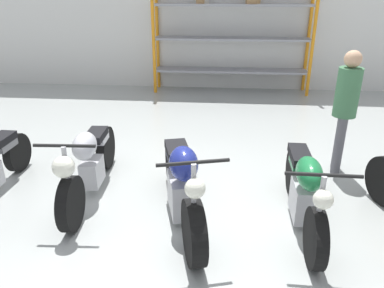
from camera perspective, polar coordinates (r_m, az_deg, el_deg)
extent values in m
plane|color=#9EA3A0|center=(4.66, -0.43, -9.88)|extent=(30.00, 30.00, 0.00)
cube|color=silver|center=(9.90, 2.93, 18.79)|extent=(30.00, 0.08, 3.60)
cylinder|color=orange|center=(9.47, -5.88, 15.44)|extent=(0.08, 0.08, 2.59)
cylinder|color=orange|center=(9.53, 17.95, 14.53)|extent=(0.08, 0.08, 2.59)
cylinder|color=orange|center=(10.01, -5.29, 15.87)|extent=(0.08, 0.08, 2.59)
cylinder|color=orange|center=(10.07, 17.30, 15.01)|extent=(0.08, 0.08, 2.59)
cube|color=gray|center=(9.71, 5.89, 11.10)|extent=(3.79, 0.55, 0.05)
cube|color=gray|center=(9.58, 6.09, 15.67)|extent=(3.79, 0.55, 0.05)
cube|color=gray|center=(9.51, 6.30, 20.33)|extent=(3.79, 0.55, 0.05)
cylinder|color=black|center=(6.03, -25.05, -1.16)|extent=(0.13, 0.57, 0.56)
cube|color=slate|center=(5.74, -26.77, -0.05)|extent=(0.21, 0.38, 0.12)
cylinder|color=black|center=(4.39, -17.97, -8.64)|extent=(0.16, 0.63, 0.63)
cylinder|color=black|center=(5.70, -13.00, -0.52)|extent=(0.16, 0.63, 0.63)
cube|color=#ADADB2|center=(5.08, -14.95, -4.11)|extent=(0.25, 0.42, 0.34)
ellipsoid|color=#B7B7BF|center=(4.75, -16.05, -0.28)|extent=(0.30, 0.48, 0.33)
cube|color=black|center=(5.19, -14.45, 1.33)|extent=(0.25, 0.47, 0.10)
cube|color=#B7B7BF|center=(5.35, -13.96, 1.00)|extent=(0.21, 0.33, 0.12)
cylinder|color=#ADADB2|center=(4.24, -18.43, -4.60)|extent=(0.05, 0.05, 0.68)
sphere|color=silver|center=(4.12, -18.99, -3.33)|extent=(0.24, 0.24, 0.24)
cylinder|color=black|center=(4.13, -18.88, -0.25)|extent=(0.66, 0.07, 0.04)
cylinder|color=black|center=(3.71, 0.30, -13.34)|extent=(0.32, 0.68, 0.67)
cylinder|color=black|center=(4.96, -2.79, -3.30)|extent=(0.32, 0.68, 0.67)
cube|color=#ADADB2|center=(4.38, -1.58, -7.64)|extent=(0.40, 0.58, 0.44)
ellipsoid|color=navy|center=(4.01, -1.29, -3.00)|extent=(0.42, 0.52, 0.37)
cube|color=black|center=(4.47, -2.26, -0.91)|extent=(0.37, 0.53, 0.10)
cube|color=navy|center=(4.61, -2.43, -1.38)|extent=(0.30, 0.38, 0.12)
cylinder|color=#ADADB2|center=(3.53, 0.25, -8.39)|extent=(0.06, 0.06, 0.73)
sphere|color=silver|center=(3.39, 0.47, -6.79)|extent=(0.19, 0.19, 0.19)
cylinder|color=black|center=(3.38, 0.17, -2.86)|extent=(0.66, 0.21, 0.04)
cylinder|color=black|center=(3.88, 18.29, -13.49)|extent=(0.13, 0.61, 0.60)
cylinder|color=black|center=(5.05, 15.24, -4.05)|extent=(0.13, 0.61, 0.60)
cube|color=#ADADB2|center=(4.51, 16.40, -8.15)|extent=(0.22, 0.49, 0.41)
ellipsoid|color=#196B38|center=(4.16, 17.43, -4.30)|extent=(0.28, 0.55, 0.32)
cube|color=black|center=(4.68, 16.14, -1.67)|extent=(0.23, 0.54, 0.10)
cube|color=#196B38|center=(4.72, 15.99, -2.59)|extent=(0.20, 0.38, 0.12)
cylinder|color=#ADADB2|center=(3.71, 18.86, -9.20)|extent=(0.05, 0.05, 0.66)
sphere|color=silver|center=(3.59, 19.36, -7.99)|extent=(0.18, 0.18, 0.18)
cylinder|color=black|center=(3.58, 19.43, -4.48)|extent=(0.69, 0.05, 0.04)
cylinder|color=#595960|center=(5.88, 21.48, 0.35)|extent=(0.13, 0.13, 0.85)
cylinder|color=#595960|center=(5.71, 21.47, -0.31)|extent=(0.13, 0.13, 0.85)
cylinder|color=#3F724C|center=(5.56, 22.62, 7.27)|extent=(0.39, 0.39, 0.67)
sphere|color=tan|center=(5.47, 23.35, 11.81)|extent=(0.23, 0.23, 0.23)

